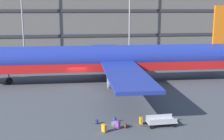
# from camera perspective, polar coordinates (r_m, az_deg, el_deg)

# --- Properties ---
(ground_plane) EXTENTS (600.00, 600.00, 0.00)m
(ground_plane) POSITION_cam_1_polar(r_m,az_deg,el_deg) (41.11, -6.57, -2.78)
(ground_plane) COLOR #424449
(terminal_structure) EXTENTS (150.83, 16.99, 19.18)m
(terminal_structure) POSITION_cam_1_polar(r_m,az_deg,el_deg) (86.89, -7.47, 11.20)
(terminal_structure) COLOR #605B56
(terminal_structure) RESTS_ON ground_plane
(airliner) EXTENTS (41.88, 33.88, 10.61)m
(airliner) POSITION_cam_1_polar(r_m,az_deg,el_deg) (42.01, -0.14, 2.01)
(airliner) COLOR navy
(airliner) RESTS_ON ground_plane
(light_mast_center_left) EXTENTS (1.80, 0.50, 19.28)m
(light_mast_center_left) POSITION_cam_1_polar(r_m,az_deg,el_deg) (75.77, 3.39, 12.50)
(light_mast_center_left) COLOR gray
(light_mast_center_left) RESTS_ON ground_plane
(suitcase_laid_flat) EXTENTS (0.45, 0.50, 0.85)m
(suitcase_laid_flat) POSITION_cam_1_polar(r_m,az_deg,el_deg) (25.55, -1.51, -11.00)
(suitcase_laid_flat) COLOR orange
(suitcase_laid_flat) RESTS_ON ground_plane
(suitcase_small) EXTENTS (0.41, 0.73, 0.22)m
(suitcase_small) POSITION_cam_1_polar(r_m,az_deg,el_deg) (27.12, 0.42, -10.22)
(suitcase_small) COLOR gray
(suitcase_small) RESTS_ON ground_plane
(suitcase_purple) EXTENTS (0.42, 0.51, 0.91)m
(suitcase_purple) POSITION_cam_1_polar(r_m,az_deg,el_deg) (26.30, 1.10, -10.33)
(suitcase_purple) COLOR #72388C
(suitcase_purple) RESTS_ON ground_plane
(suitcase_teal) EXTENTS (0.25, 0.46, 0.92)m
(suitcase_teal) POSITION_cam_1_polar(r_m,az_deg,el_deg) (27.23, 5.53, -9.58)
(suitcase_teal) COLOR orange
(suitcase_teal) RESTS_ON ground_plane
(backpack_orange) EXTENTS (0.24, 0.36, 0.46)m
(backpack_orange) POSITION_cam_1_polar(r_m,az_deg,el_deg) (26.47, 2.57, -10.59)
(backpack_orange) COLOR #592619
(backpack_orange) RESTS_ON ground_plane
(backpack_silver) EXTENTS (0.36, 0.33, 0.49)m
(backpack_silver) POSITION_cam_1_polar(r_m,az_deg,el_deg) (27.34, -2.88, -9.81)
(backpack_silver) COLOR navy
(backpack_silver) RESTS_ON ground_plane
(backpack_navy) EXTENTS (0.35, 0.31, 0.55)m
(backpack_navy) POSITION_cam_1_polar(r_m,az_deg,el_deg) (27.70, 0.49, -9.45)
(backpack_navy) COLOR navy
(backpack_navy) RESTS_ON ground_plane
(baggage_cart) EXTENTS (3.32, 1.40, 0.82)m
(baggage_cart) POSITION_cam_1_polar(r_m,az_deg,el_deg) (27.22, 9.33, -9.58)
(baggage_cart) COLOR #B7B7BC
(baggage_cart) RESTS_ON ground_plane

